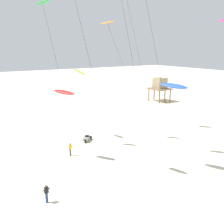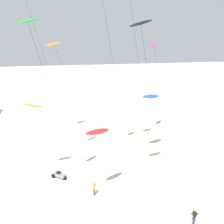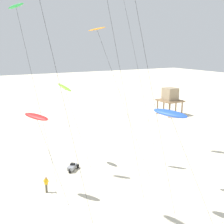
{
  "view_description": "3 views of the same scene",
  "coord_description": "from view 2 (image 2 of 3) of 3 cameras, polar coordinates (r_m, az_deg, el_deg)",
  "views": [
    {
      "loc": [
        25.97,
        -7.56,
        13.16
      ],
      "look_at": [
        -0.48,
        9.4,
        5.87
      ],
      "focal_mm": 45.71,
      "sensor_mm": 36.0,
      "label": 1
    },
    {
      "loc": [
        -6.98,
        -17.0,
        17.26
      ],
      "look_at": [
        -1.45,
        10.77,
        8.16
      ],
      "focal_mm": 38.51,
      "sensor_mm": 36.0,
      "label": 2
    },
    {
      "loc": [
        22.95,
        -1.85,
        14.5
      ],
      "look_at": [
        -3.05,
        12.65,
        7.84
      ],
      "focal_mm": 48.12,
      "sensor_mm": 36.0,
      "label": 3
    }
  ],
  "objects": [
    {
      "name": "kite_blue",
      "position": [
        33.85,
        9.27,
        3.63
      ],
      "size": [
        5.24,
        3.13,
        9.54
      ],
      "color": "blue",
      "rests_on": "ground"
    },
    {
      "name": "kite_magenta",
      "position": [
        38.73,
        9.85,
        15.28
      ],
      "size": [
        7.37,
        4.71,
        16.27
      ],
      "color": "#D8339E",
      "rests_on": "ground"
    },
    {
      "name": "kite_red",
      "position": [
        24.21,
        -3.41,
        -4.73
      ],
      "size": [
        4.54,
        2.83,
        8.41
      ],
      "color": "red",
      "rests_on": "ground"
    },
    {
      "name": "kite_black",
      "position": [
        22.91,
        7.0,
        19.39
      ],
      "size": [
        5.38,
        2.88,
        18.73
      ],
      "color": "black",
      "rests_on": "ground"
    },
    {
      "name": "kite_lime",
      "position": [
        28.73,
        -18.16,
        1.31
      ],
      "size": [
        4.5,
        2.61,
        10.14
      ],
      "color": "#8CD833",
      "rests_on": "ground"
    },
    {
      "name": "kite_green",
      "position": [
        22.41,
        -19.09,
        18.92
      ],
      "size": [
        4.92,
        3.09,
        18.72
      ],
      "color": "green",
      "rests_on": "ground"
    },
    {
      "name": "kite_orange",
      "position": [
        30.62,
        -13.34,
        14.72
      ],
      "size": [
        7.09,
        4.33,
        16.56
      ],
      "color": "orange",
      "rests_on": "ground"
    },
    {
      "name": "kite_flyer_nearest",
      "position": [
        25.94,
        18.95,
        -22.45
      ],
      "size": [
        0.6,
        0.62,
        1.67
      ],
      "color": "navy",
      "rests_on": "ground"
    },
    {
      "name": "kite_flyer_middle",
      "position": [
        28.25,
        -4.24,
        -17.65
      ],
      "size": [
        0.68,
        0.7,
        1.67
      ],
      "color": "#4C4738",
      "rests_on": "ground"
    },
    {
      "name": "beach_buggy",
      "position": [
        32.03,
        -12.39,
        -14.35
      ],
      "size": [
        1.93,
        1.88,
        0.82
      ],
      "color": "gray",
      "rests_on": "ground"
    }
  ]
}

